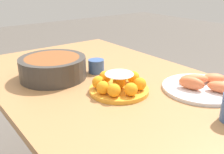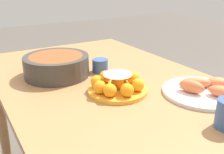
% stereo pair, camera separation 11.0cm
% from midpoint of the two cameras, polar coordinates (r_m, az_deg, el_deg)
% --- Properties ---
extents(dining_table, '(1.42, 0.89, 0.74)m').
position_cam_midpoint_polar(dining_table, '(1.21, 1.58, -4.91)').
color(dining_table, '#A87547').
rests_on(dining_table, ground_plane).
extents(cake_plate, '(0.24, 0.24, 0.08)m').
position_cam_midpoint_polar(cake_plate, '(1.04, 4.13, -1.78)').
color(cake_plate, gold).
rests_on(cake_plate, dining_table).
extents(serving_bowl, '(0.30, 0.30, 0.10)m').
position_cam_midpoint_polar(serving_bowl, '(1.22, -9.47, 2.53)').
color(serving_bowl, '#3D3833').
rests_on(serving_bowl, dining_table).
extents(seafood_platter, '(0.31, 0.31, 0.06)m').
position_cam_midpoint_polar(seafood_platter, '(1.11, 22.19, -2.65)').
color(seafood_platter, silver).
rests_on(seafood_platter, dining_table).
extents(cup_far, '(0.08, 0.08, 0.06)m').
position_cam_midpoint_polar(cup_far, '(1.26, -0.12, 2.47)').
color(cup_far, '#38568E').
rests_on(cup_far, dining_table).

